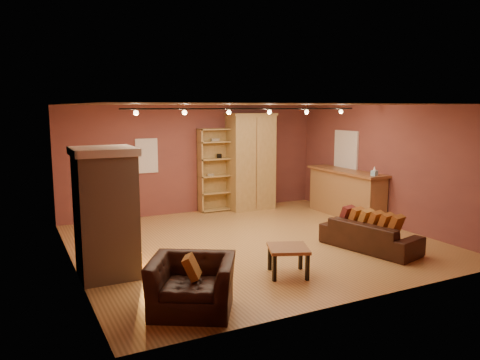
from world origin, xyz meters
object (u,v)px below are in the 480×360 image
armoire (251,161)px  loveseat (370,230)px  bar_counter (346,193)px  fireplace (106,213)px  bookcase (214,169)px  armchair (192,276)px  coffee_table (288,251)px

armoire → loveseat: armoire is taller
bar_counter → loveseat: bearing=-119.9°
fireplace → bookcase: 5.14m
bar_counter → loveseat: (-1.40, -2.44, -0.20)m
bar_counter → armchair: (-5.49, -3.49, -0.11)m
bar_counter → fireplace: bearing=-165.5°
fireplace → armchair: fireplace is taller
armoire → armchair: bearing=-124.9°
bar_counter → coffee_table: size_ratio=2.98×
armoire → loveseat: bearing=-85.8°
bookcase → bar_counter: size_ratio=0.89×
coffee_table → bookcase: bearing=80.1°
loveseat → coffee_table: loveseat is taller
bookcase → loveseat: size_ratio=1.10×
armchair → coffee_table: size_ratio=1.61×
armoire → coffee_table: armoire is taller
bookcase → armchair: 6.29m
bar_counter → coffee_table: 4.64m
bar_counter → armchair: 6.51m
loveseat → armchair: size_ratio=1.50×
fireplace → loveseat: 4.95m
loveseat → coffee_table: bearing=88.4°
armoire → loveseat: (0.32, -4.35, -0.90)m
loveseat → bar_counter: bearing=-44.0°
fireplace → bookcase: (3.53, 3.73, 0.06)m
fireplace → loveseat: fireplace is taller
fireplace → bar_counter: bearing=14.5°
loveseat → coffee_table: size_ratio=2.42×
bookcase → bar_counter: bookcase is taller
bookcase → loveseat: (1.30, -4.56, -0.72)m
bar_counter → loveseat: size_ratio=1.23×
fireplace → bookcase: bookcase is taller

